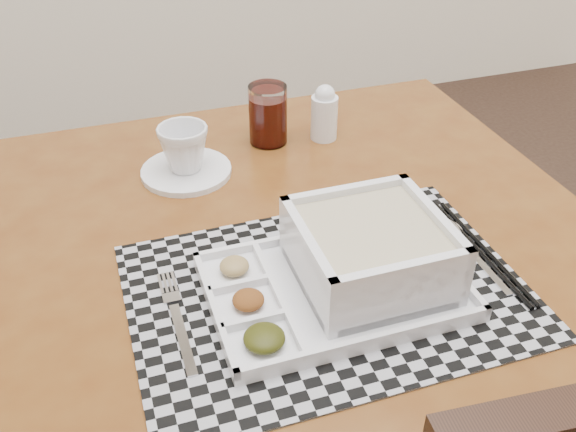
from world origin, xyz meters
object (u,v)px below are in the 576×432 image
object	(u,v)px
cup	(184,148)
juice_glass	(268,117)
serving_tray	(359,263)
creamer_bottle	(324,113)
dining_table	(298,274)

from	to	relation	value
cup	juice_glass	world-z (taller)	juice_glass
serving_tray	juice_glass	size ratio (longest dim) A/B	3.00
cup	juice_glass	distance (m)	0.17
juice_glass	creamer_bottle	xyz separation A→B (m)	(0.10, -0.02, -0.00)
cup	juice_glass	size ratio (longest dim) A/B	0.77
serving_tray	creamer_bottle	bearing A→B (deg)	74.77
cup	creamer_bottle	size ratio (longest dim) A/B	0.80
juice_glass	dining_table	bearing A→B (deg)	-98.92
dining_table	creamer_bottle	bearing A→B (deg)	61.78
dining_table	juice_glass	world-z (taller)	juice_glass
cup	creamer_bottle	world-z (taller)	creamer_bottle
serving_tray	creamer_bottle	size ratio (longest dim) A/B	3.12
juice_glass	cup	bearing A→B (deg)	-158.71
dining_table	cup	xyz separation A→B (m)	(-0.12, 0.23, 0.12)
cup	creamer_bottle	xyz separation A→B (m)	(0.26, 0.04, 0.00)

